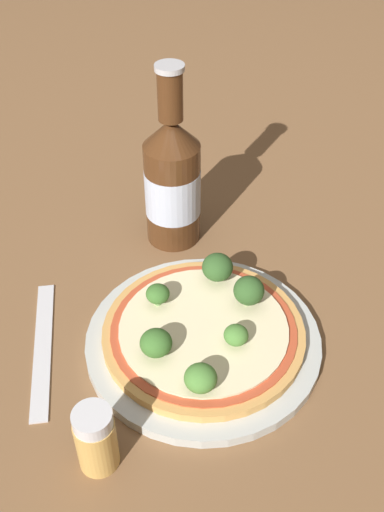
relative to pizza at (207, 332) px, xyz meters
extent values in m
plane|color=brown|center=(0.00, 0.02, -0.02)|extent=(3.00, 3.00, 0.00)
cylinder|color=#B2B7B2|center=(-0.01, 0.00, -0.01)|extent=(0.25, 0.25, 0.01)
cylinder|color=tan|center=(0.00, 0.00, 0.00)|extent=(0.21, 0.21, 0.01)
cylinder|color=#B74728|center=(0.00, 0.00, 0.00)|extent=(0.20, 0.20, 0.00)
cylinder|color=beige|center=(0.00, 0.00, 0.01)|extent=(0.18, 0.18, 0.00)
cylinder|color=#6B8E51|center=(0.01, -0.08, 0.01)|extent=(0.01, 0.01, 0.01)
ellipsoid|color=#477A33|center=(0.01, -0.08, 0.02)|extent=(0.03, 0.03, 0.03)
cylinder|color=#6B8E51|center=(0.00, 0.07, 0.01)|extent=(0.01, 0.01, 0.01)
ellipsoid|color=#2D5123|center=(0.00, 0.07, 0.03)|extent=(0.03, 0.03, 0.03)
cylinder|color=#6B8E51|center=(-0.04, -0.05, 0.01)|extent=(0.01, 0.01, 0.01)
ellipsoid|color=#386628|center=(-0.04, -0.05, 0.02)|extent=(0.03, 0.03, 0.03)
cylinder|color=#6B8E51|center=(0.04, 0.04, 0.01)|extent=(0.01, 0.01, 0.01)
ellipsoid|color=#2D5123|center=(0.04, 0.04, 0.03)|extent=(0.03, 0.03, 0.03)
cylinder|color=#6B8E51|center=(-0.06, 0.02, 0.01)|extent=(0.01, 0.01, 0.01)
ellipsoid|color=#386628|center=(-0.06, 0.02, 0.02)|extent=(0.03, 0.03, 0.02)
cylinder|color=#6B8E51|center=(0.03, -0.01, 0.01)|extent=(0.01, 0.01, 0.01)
ellipsoid|color=#477A33|center=(0.03, -0.01, 0.02)|extent=(0.03, 0.03, 0.02)
cylinder|color=#472814|center=(-0.08, 0.17, 0.05)|extent=(0.07, 0.07, 0.13)
cylinder|color=#B2BCD1|center=(-0.08, 0.17, 0.05)|extent=(0.07, 0.07, 0.06)
cone|color=#472814|center=(-0.08, 0.17, 0.13)|extent=(0.07, 0.07, 0.03)
cylinder|color=#472814|center=(-0.08, 0.17, 0.18)|extent=(0.03, 0.03, 0.06)
cylinder|color=#B2B2B7|center=(-0.08, 0.17, 0.21)|extent=(0.03, 0.03, 0.01)
cylinder|color=tan|center=(-0.07, -0.16, 0.01)|extent=(0.04, 0.04, 0.06)
cylinder|color=silver|center=(-0.07, -0.16, 0.05)|extent=(0.03, 0.03, 0.01)
cube|color=silver|center=(-0.17, -0.04, -0.02)|extent=(0.08, 0.18, 0.00)
camera|label=1|loc=(0.08, -0.41, 0.48)|focal=42.00mm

